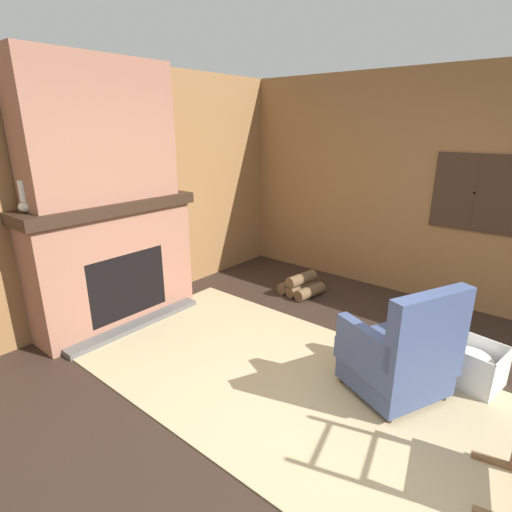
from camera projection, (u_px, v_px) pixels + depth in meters
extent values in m
plane|color=#2D2119|center=(317.00, 421.00, 2.86)|extent=(14.00, 14.00, 0.00)
cube|color=olive|center=(94.00, 197.00, 4.10)|extent=(0.06, 5.99, 2.64)
cube|color=olive|center=(450.00, 191.00, 4.45)|extent=(5.99, 0.06, 2.64)
cube|color=#382619|center=(475.00, 193.00, 4.26)|extent=(0.84, 0.02, 0.82)
cube|color=silver|center=(475.00, 193.00, 4.27)|extent=(0.80, 0.01, 0.78)
cube|color=#382619|center=(474.00, 193.00, 4.26)|extent=(0.02, 0.02, 0.78)
cube|color=#382619|center=(474.00, 193.00, 4.26)|extent=(0.80, 0.02, 0.02)
cube|color=#93604C|center=(115.00, 268.00, 4.17)|extent=(0.44, 1.68, 1.19)
cube|color=black|center=(127.00, 285.00, 4.11)|extent=(0.08, 0.87, 0.67)
cube|color=#565451|center=(137.00, 325.00, 4.17)|extent=(0.16, 1.51, 0.06)
cube|color=black|center=(108.00, 206.00, 3.97)|extent=(0.54, 1.78, 0.11)
cube|color=#93604C|center=(99.00, 131.00, 3.74)|extent=(0.39, 1.48, 1.31)
cube|color=tan|center=(294.00, 384.00, 3.26)|extent=(3.97, 1.96, 0.01)
cube|color=#3D4C75|center=(394.00, 372.00, 3.13)|extent=(0.83, 0.85, 0.24)
cube|color=#3D4C75|center=(396.00, 355.00, 3.08)|extent=(0.87, 0.89, 0.18)
cube|color=#3D4C75|center=(429.00, 329.00, 2.75)|extent=(0.39, 0.68, 0.53)
cube|color=#3D4C75|center=(366.00, 341.00, 2.91)|extent=(0.56, 0.32, 0.20)
cube|color=#3D4C75|center=(425.00, 324.00, 3.16)|extent=(0.56, 0.32, 0.20)
cylinder|color=#332319|center=(343.00, 379.00, 3.28)|extent=(0.07, 0.07, 0.06)
cylinder|color=#332319|center=(394.00, 363.00, 3.51)|extent=(0.07, 0.07, 0.06)
cylinder|color=#332319|center=(389.00, 419.00, 2.84)|extent=(0.07, 0.07, 0.06)
cylinder|color=#332319|center=(443.00, 397.00, 3.07)|extent=(0.07, 0.07, 0.06)
cylinder|color=brown|center=(293.00, 285.00, 5.10)|extent=(0.21, 0.45, 0.14)
cylinder|color=brown|center=(301.00, 288.00, 5.00)|extent=(0.21, 0.45, 0.14)
cylinder|color=brown|center=(310.00, 292.00, 4.90)|extent=(0.21, 0.45, 0.14)
cylinder|color=brown|center=(301.00, 279.00, 4.96)|extent=(0.21, 0.45, 0.14)
cube|color=white|center=(467.00, 380.00, 3.31)|extent=(0.53, 0.46, 0.01)
cube|color=white|center=(501.00, 376.00, 3.09)|extent=(0.08, 0.38, 0.35)
cube|color=white|center=(443.00, 352.00, 3.42)|extent=(0.08, 0.38, 0.35)
cube|color=white|center=(480.00, 355.00, 3.37)|extent=(0.46, 0.09, 0.35)
cube|color=white|center=(460.00, 372.00, 3.14)|extent=(0.46, 0.09, 0.35)
ellipsoid|color=white|center=(471.00, 361.00, 3.25)|extent=(0.42, 0.36, 0.21)
ellipsoid|color=silver|center=(26.00, 207.00, 3.42)|extent=(0.12, 0.12, 0.10)
cylinder|color=white|center=(23.00, 191.00, 3.38)|extent=(0.07, 0.07, 0.18)
cube|color=gray|center=(130.00, 190.00, 4.17)|extent=(0.14, 0.23, 0.13)
cube|color=silver|center=(134.00, 190.00, 4.12)|extent=(0.01, 0.04, 0.02)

